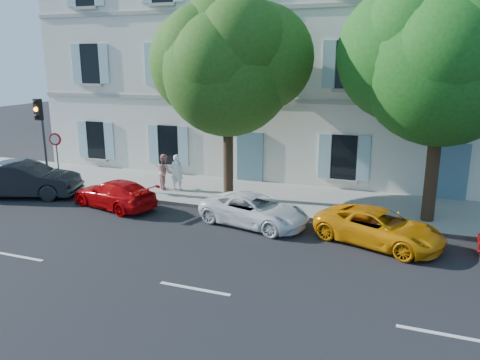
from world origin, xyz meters
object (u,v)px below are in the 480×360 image
at_px(car_yellow_supercar, 379,227).
at_px(tree_right, 443,64).
at_px(car_red_coupe, 114,194).
at_px(car_white_coupe, 254,210).
at_px(car_dark_sedan, 24,179).
at_px(traffic_light, 41,124).
at_px(tree_left, 228,70).
at_px(pedestrian_a, 177,172).
at_px(pedestrian_b, 164,172).
at_px(road_sign, 56,148).

relative_size(car_yellow_supercar, tree_right, 0.48).
height_order(car_red_coupe, tree_right, tree_right).
distance_m(car_red_coupe, car_white_coupe, 5.94).
bearing_deg(tree_right, car_dark_sedan, -171.76).
bearing_deg(traffic_light, car_yellow_supercar, -6.05).
distance_m(tree_left, pedestrian_a, 5.16).
xyz_separation_m(tree_right, traffic_light, (-16.39, -1.04, -2.63)).
bearing_deg(car_red_coupe, pedestrian_a, 169.07).
bearing_deg(car_white_coupe, pedestrian_b, 74.84).
relative_size(car_white_coupe, traffic_light, 1.01).
bearing_deg(car_red_coupe, car_dark_sedan, -73.90).
bearing_deg(traffic_light, pedestrian_b, 15.51).
bearing_deg(pedestrian_a, car_dark_sedan, 22.80).
bearing_deg(tree_left, pedestrian_a, 172.00).
bearing_deg(tree_right, car_red_coupe, -168.99).
height_order(car_red_coupe, car_white_coupe, car_red_coupe).
xyz_separation_m(car_yellow_supercar, tree_left, (-6.31, 2.74, 4.82)).
xyz_separation_m(car_red_coupe, pedestrian_b, (0.75, 2.74, 0.38)).
height_order(car_red_coupe, car_yellow_supercar, car_yellow_supercar).
bearing_deg(tree_right, car_white_coupe, -158.60).
xyz_separation_m(car_red_coupe, tree_right, (11.79, 2.29, 5.09)).
bearing_deg(pedestrian_b, road_sign, 59.53).
relative_size(tree_left, road_sign, 3.30).
distance_m(car_white_coupe, tree_right, 8.10).
xyz_separation_m(tree_right, pedestrian_a, (-10.43, 0.49, -4.70)).
bearing_deg(road_sign, traffic_light, -163.60).
bearing_deg(car_dark_sedan, road_sign, -39.94).
distance_m(car_dark_sedan, tree_right, 17.24).
bearing_deg(car_white_coupe, car_dark_sedan, 103.12).
bearing_deg(car_yellow_supercar, road_sign, 102.67).
bearing_deg(car_yellow_supercar, pedestrian_b, 91.84).
bearing_deg(tree_left, car_dark_sedan, -163.74).
bearing_deg(car_dark_sedan, traffic_light, -18.31).
bearing_deg(tree_left, car_white_coupe, -50.82).
bearing_deg(pedestrian_b, pedestrian_a, -131.95).
height_order(car_red_coupe, pedestrian_a, pedestrian_a).
distance_m(car_white_coupe, car_yellow_supercar, 4.36).
height_order(car_red_coupe, pedestrian_b, pedestrian_b).
relative_size(car_yellow_supercar, road_sign, 1.66).
distance_m(traffic_light, pedestrian_a, 6.49).
xyz_separation_m(car_dark_sedan, pedestrian_a, (5.93, 2.86, 0.18)).
distance_m(tree_right, pedestrian_a, 11.45).
relative_size(traffic_light, pedestrian_b, 2.51).
bearing_deg(car_dark_sedan, tree_right, -101.12).
height_order(tree_right, road_sign, tree_right).
bearing_deg(car_red_coupe, road_sign, -94.48).
distance_m(tree_right, pedestrian_b, 12.01).
height_order(tree_left, pedestrian_b, tree_left).
height_order(tree_left, tree_right, tree_right).
height_order(traffic_light, road_sign, traffic_light).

